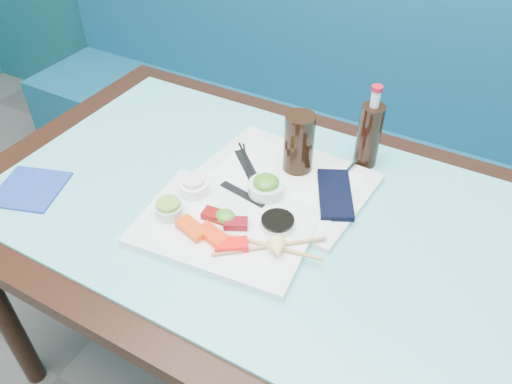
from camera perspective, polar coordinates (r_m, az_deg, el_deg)
The scene contains 34 objects.
booth_bench at distance 2.04m, azimuth 11.34°, elevation 4.55°, with size 3.00×0.56×1.17m.
dining_table at distance 1.25m, azimuth -0.48°, elevation -4.29°, with size 1.40×0.90×0.75m.
glass_top at distance 1.19m, azimuth -0.50°, elevation -1.31°, with size 1.22×0.76×0.01m, color #5EBABC.
sashimi_plate at distance 1.11m, azimuth -3.54°, elevation -4.01°, with size 0.38×0.27×0.02m, color white.
salmon_left at distance 1.09m, azimuth -7.35°, elevation -4.16°, with size 0.07×0.04×0.02m, color #F04509.
salmon_mid at distance 1.07m, azimuth -5.00°, elevation -4.94°, with size 0.07×0.04×0.02m, color #FF2F0A.
salmon_right at distance 1.05m, azimuth -2.85°, elevation -6.08°, with size 0.07×0.03×0.02m, color #FF0E0A.
tuna_left at distance 1.12m, azimuth -4.75°, elevation -2.65°, with size 0.05×0.03×0.02m, color maroon.
tuna_right at distance 1.09m, azimuth -2.33°, elevation -3.63°, with size 0.05×0.03×0.02m, color maroon.
seaweed_garnish at distance 1.11m, azimuth -3.54°, elevation -2.78°, with size 0.05×0.04×0.03m, color #388A1F.
ramekin_wasabi at distance 1.13m, azimuth -9.89°, elevation -2.05°, with size 0.06×0.06×0.03m, color silver.
wasabi_fill at distance 1.12m, azimuth -10.00°, elevation -1.35°, with size 0.05×0.05×0.01m, color olive.
ramekin_ginger at distance 1.18m, azimuth -7.11°, elevation 0.46°, with size 0.07×0.07×0.03m, color white.
ginger_fill at distance 1.17m, azimuth -7.19°, elevation 1.17°, with size 0.05×0.05×0.01m, color beige.
soy_dish at distance 1.10m, azimuth 2.48°, elevation -3.66°, with size 0.07×0.07×0.01m, color white.
soy_fill at distance 1.09m, azimuth 2.50°, elevation -3.25°, with size 0.07×0.07×0.01m, color black.
lemon_wedge at distance 1.02m, azimuth 2.44°, elevation -6.58°, with size 0.04×0.04×0.03m, color #FFEF78.
chopstick_sleeve at distance 1.18m, azimuth -1.49°, elevation -0.23°, with size 0.13×0.02×0.00m, color black.
wooden_chopstick_a at distance 1.06m, azimuth 1.09°, elevation -6.02°, with size 0.01×0.01×0.25m, color tan.
wooden_chopstick_b at distance 1.05m, azimuth 1.57°, elevation -6.22°, with size 0.01×0.01×0.24m, color #AC8051.
serving_tray at distance 1.24m, azimuth 3.18°, elevation 1.27°, with size 0.41×0.30×0.02m, color silver.
paper_placemat at distance 1.23m, azimuth 3.20°, elevation 1.58°, with size 0.33×0.24×0.00m, color white.
seaweed_bowl at distance 1.17m, azimuth 1.14°, elevation 0.33°, with size 0.09×0.09×0.03m, color silver.
seaweed_salad at distance 1.16m, azimuth 1.15°, elevation 1.11°, with size 0.06×0.06×0.03m, color #3D861E.
cola_glass at distance 1.22m, azimuth 4.91°, elevation 5.61°, with size 0.07×0.07×0.15m, color black.
navy_pouch at distance 1.19m, azimuth 9.01°, elevation -0.22°, with size 0.08×0.17×0.01m, color black.
fork at distance 1.27m, azimuth 10.55°, elevation 2.53°, with size 0.01×0.01×0.09m, color white.
black_chopstick_a at distance 1.26m, azimuth -1.03°, elevation 2.77°, with size 0.01×0.01×0.21m, color black.
black_chopstick_b at distance 1.26m, azimuth -0.71°, elevation 2.68°, with size 0.01×0.01×0.23m, color black.
tray_sleeve at distance 1.26m, azimuth -0.87°, elevation 2.70°, with size 0.03×0.16×0.00m, color black.
cola_bottle_body at distance 1.29m, azimuth 12.77°, elevation 6.28°, with size 0.06×0.06×0.17m, color black.
cola_bottle_neck at distance 1.23m, azimuth 13.49°, elevation 10.34°, with size 0.02×0.02×0.04m, color silver.
cola_bottle_cap at distance 1.22m, azimuth 13.69°, elevation 11.44°, with size 0.03×0.03×0.01m, color red.
blue_napkin at distance 1.34m, azimuth -24.42°, elevation 0.35°, with size 0.15×0.15×0.01m, color navy.
Camera 1 is at (0.44, 0.68, 1.55)m, focal length 35.00 mm.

